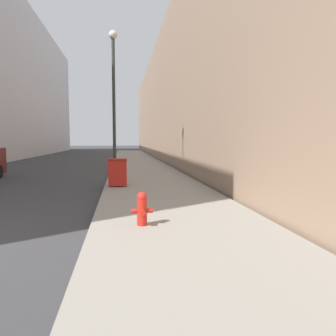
{
  "coord_description": "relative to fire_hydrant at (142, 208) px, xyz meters",
  "views": [
    {
      "loc": [
        4.46,
        -5.78,
        1.85
      ],
      "look_at": [
        7.55,
        16.0,
        -0.05
      ],
      "focal_mm": 35.0,
      "sensor_mm": 36.0,
      "label": 1
    }
  ],
  "objects": [
    {
      "name": "trash_bin",
      "position": [
        -0.55,
        5.75,
        0.17
      ],
      "size": [
        0.69,
        0.58,
        1.02
      ],
      "color": "red",
      "rests_on": "sidewalk_right"
    },
    {
      "name": "lamppost",
      "position": [
        -0.71,
        8.61,
        3.41
      ],
      "size": [
        0.38,
        0.38,
        6.54
      ],
      "color": "#2D332D",
      "rests_on": "sidewalk_right"
    },
    {
      "name": "building_right_stone",
      "position": [
        8.85,
        25.3,
        4.92
      ],
      "size": [
        12.0,
        60.0,
        10.81
      ],
      "color": "#9E7F66",
      "rests_on": "ground"
    },
    {
      "name": "fire_hydrant",
      "position": [
        0.0,
        0.0,
        0.0
      ],
      "size": [
        0.44,
        0.33,
        0.68
      ],
      "color": "red",
      "rests_on": "sidewalk_right"
    },
    {
      "name": "sidewalk_right",
      "position": [
        0.86,
        17.3,
        -0.42
      ],
      "size": [
        3.79,
        60.0,
        0.13
      ],
      "color": "gray",
      "rests_on": "ground"
    }
  ]
}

